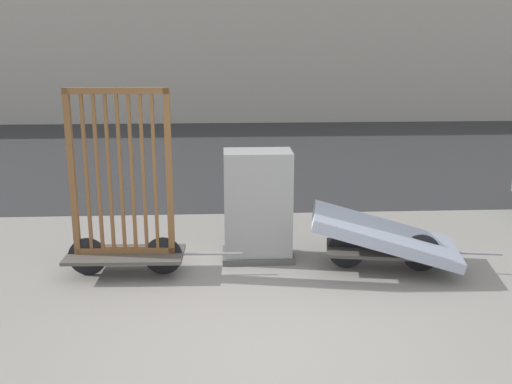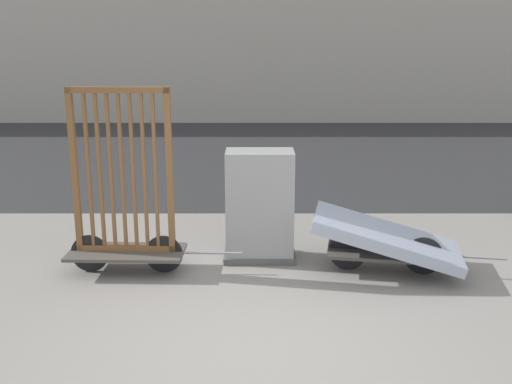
{
  "view_description": "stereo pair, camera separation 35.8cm",
  "coord_description": "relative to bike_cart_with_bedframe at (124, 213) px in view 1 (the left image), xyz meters",
  "views": [
    {
      "loc": [
        -0.36,
        -4.95,
        2.75
      ],
      "look_at": [
        0.0,
        1.79,
        0.99
      ],
      "focal_mm": 42.0,
      "sensor_mm": 36.0,
      "label": 1
    },
    {
      "loc": [
        -0.0,
        -4.96,
        2.75
      ],
      "look_at": [
        0.0,
        1.79,
        0.99
      ],
      "focal_mm": 42.0,
      "sensor_mm": 36.0,
      "label": 2
    }
  ],
  "objects": [
    {
      "name": "ground_plane",
      "position": [
        1.54,
        -1.79,
        -0.76
      ],
      "size": [
        60.0,
        60.0,
        0.0
      ],
      "primitive_type": "plane",
      "color": "gray"
    },
    {
      "name": "bike_cart_with_bedframe",
      "position": [
        0.0,
        0.0,
        0.0
      ],
      "size": [
        2.08,
        0.66,
        2.21
      ],
      "rotation": [
        0.0,
        0.0,
        -0.03
      ],
      "color": "#4C4742",
      "rests_on": "ground_plane"
    },
    {
      "name": "bike_cart_with_mattress",
      "position": [
        3.1,
        -0.0,
        -0.36
      ],
      "size": [
        2.31,
        1.27,
        0.72
      ],
      "rotation": [
        0.0,
        0.0,
        -0.17
      ],
      "color": "#4C4742",
      "rests_on": "ground_plane"
    },
    {
      "name": "road_strip",
      "position": [
        1.54,
        7.6,
        -0.76
      ],
      "size": [
        56.0,
        10.31,
        0.01
      ],
      "color": "#2D2D30",
      "rests_on": "ground_plane"
    },
    {
      "name": "utility_cabinet",
      "position": [
        1.59,
        0.46,
        -0.11
      ],
      "size": [
        0.9,
        0.57,
        1.39
      ],
      "color": "#4C4C4C",
      "rests_on": "ground_plane"
    }
  ]
}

